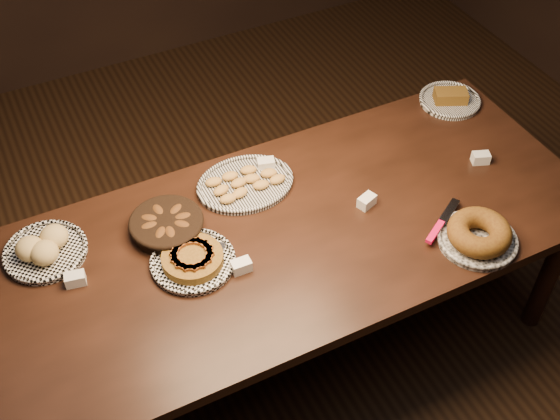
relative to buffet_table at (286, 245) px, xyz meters
name	(u,v)px	position (x,y,z in m)	size (l,w,h in m)	color
ground	(285,345)	(0.00, 0.00, -0.68)	(5.00, 5.00, 0.00)	black
buffet_table	(286,245)	(0.00, 0.00, 0.00)	(2.40, 1.00, 0.75)	black
apple_tart_plate	(192,259)	(-0.37, 0.01, 0.10)	(0.31, 0.33, 0.06)	white
madeleine_platter	(245,184)	(-0.04, 0.29, 0.09)	(0.39, 0.32, 0.04)	black
bundt_cake_plate	(478,235)	(0.60, -0.36, 0.11)	(0.34, 0.36, 0.09)	black
croissant_basket	(167,224)	(-0.39, 0.20, 0.11)	(0.28, 0.28, 0.07)	black
bread_roll_plate	(44,249)	(-0.83, 0.28, 0.11)	(0.30, 0.30, 0.09)	white
loaf_plate	(450,99)	(1.02, 0.38, 0.09)	(0.28, 0.28, 0.06)	black
tent_cards	(293,210)	(0.07, 0.07, 0.10)	(1.73, 0.50, 0.04)	white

